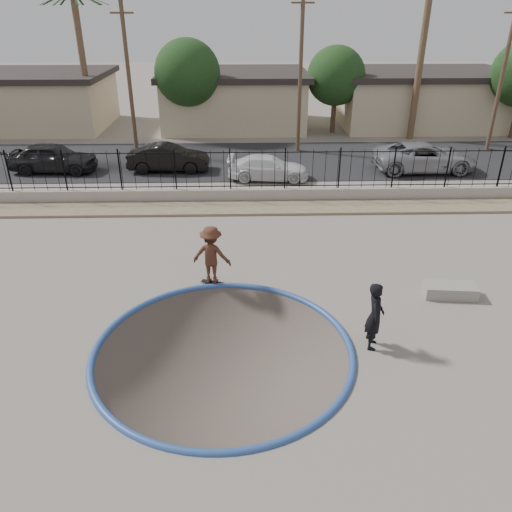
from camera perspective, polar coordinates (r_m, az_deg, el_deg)
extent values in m
cube|color=slate|center=(25.53, -2.75, 5.35)|extent=(120.00, 120.00, 2.20)
torus|color=#2B4C8E|center=(13.57, -3.76, -10.73)|extent=(7.04, 7.04, 0.20)
cube|color=#978863|center=(22.50, -2.93, 5.46)|extent=(42.00, 1.60, 0.11)
cube|color=gray|center=(23.44, -2.89, 7.00)|extent=(42.00, 0.45, 0.60)
cube|color=black|center=(23.31, -2.92, 7.97)|extent=(40.00, 0.04, 0.03)
cube|color=black|center=(22.84, -3.01, 11.72)|extent=(40.00, 0.04, 0.04)
cube|color=black|center=(29.91, -2.64, 10.88)|extent=(90.00, 8.00, 0.04)
cube|color=#C2B08B|center=(41.81, -24.36, 15.70)|extent=(11.00, 8.00, 3.50)
cube|color=#2B2522|center=(41.55, -24.88, 18.30)|extent=(11.60, 8.60, 0.40)
cube|color=#C2B08B|center=(38.79, -2.48, 17.23)|extent=(10.00, 8.00, 3.50)
cube|color=#2B2522|center=(38.51, -2.54, 20.09)|extent=(10.60, 8.60, 0.40)
cube|color=#C2B08B|center=(41.04, 18.36, 16.50)|extent=(12.00, 8.00, 3.50)
cube|color=#2B2522|center=(40.78, 18.77, 19.18)|extent=(12.60, 8.60, 0.40)
cylinder|color=brown|center=(37.46, -19.10, 19.80)|extent=(0.44, 0.44, 9.00)
cylinder|color=brown|center=(35.76, 18.28, 20.44)|extent=(0.44, 0.44, 10.00)
cylinder|color=#473323|center=(31.66, -14.34, 19.31)|extent=(0.24, 0.24, 9.00)
cube|color=#473323|center=(31.44, -15.09, 25.26)|extent=(1.30, 0.10, 0.10)
cylinder|color=#473323|center=(31.13, 5.10, 20.33)|extent=(0.24, 0.24, 9.50)
cube|color=#473323|center=(30.92, 5.40, 26.88)|extent=(1.30, 0.10, 0.10)
cylinder|color=#473323|center=(34.59, 26.34, 18.08)|extent=(0.24, 0.24, 9.00)
cylinder|color=#473323|center=(35.57, -7.57, 15.73)|extent=(0.34, 0.34, 3.00)
sphere|color=#143311|center=(35.16, -7.85, 20.05)|extent=(4.32, 4.32, 4.32)
cylinder|color=#473323|center=(36.96, 8.84, 15.87)|extent=(0.34, 0.34, 2.75)
sphere|color=#143311|center=(36.58, 9.12, 19.67)|extent=(3.96, 3.96, 3.96)
imported|color=brown|center=(16.09, -5.10, -0.18)|extent=(1.39, 1.00, 1.95)
cube|color=black|center=(16.53, -4.97, -3.00)|extent=(0.80, 0.44, 0.02)
cylinder|color=silver|center=(16.58, -5.90, -3.08)|extent=(0.06, 0.04, 0.05)
cylinder|color=silver|center=(16.70, -5.71, -2.85)|extent=(0.06, 0.04, 0.05)
cylinder|color=silver|center=(16.40, -4.21, -3.37)|extent=(0.06, 0.04, 0.05)
cylinder|color=silver|center=(16.52, -4.03, -3.12)|extent=(0.06, 0.04, 0.05)
imported|color=black|center=(13.52, 13.43, -6.67)|extent=(0.60, 0.78, 1.92)
cube|color=gray|center=(16.88, 21.28, -3.69)|extent=(1.66, 0.86, 0.40)
imported|color=black|center=(29.60, -22.19, 10.38)|extent=(4.70, 2.11, 1.57)
imported|color=black|center=(28.07, -9.96, 10.99)|extent=(4.39, 1.61, 1.44)
imported|color=white|center=(26.30, 1.42, 10.06)|extent=(4.30, 1.98, 1.22)
imported|color=#9D9EA5|center=(29.14, 18.69, 10.68)|extent=(5.57, 2.65, 1.53)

